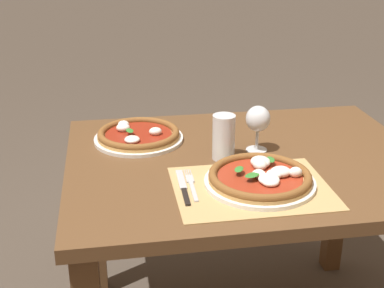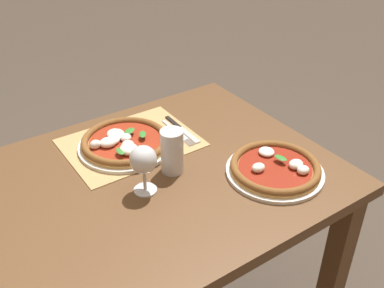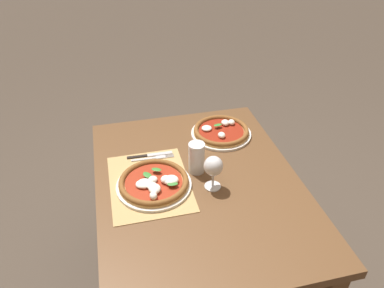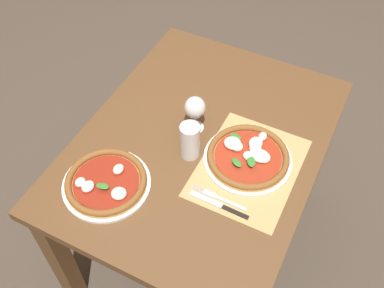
{
  "view_description": "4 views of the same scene",
  "coord_description": "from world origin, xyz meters",
  "px_view_note": "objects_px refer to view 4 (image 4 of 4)",
  "views": [
    {
      "loc": [
        -0.43,
        -1.51,
        1.44
      ],
      "look_at": [
        -0.18,
        -0.0,
        0.8
      ],
      "focal_mm": 50.0,
      "sensor_mm": 36.0,
      "label": 1
    },
    {
      "loc": [
        0.52,
        0.99,
        1.58
      ],
      "look_at": [
        -0.13,
        0.04,
        0.84
      ],
      "focal_mm": 42.0,
      "sensor_mm": 36.0,
      "label": 2
    },
    {
      "loc": [
        1.19,
        -0.32,
        1.8
      ],
      "look_at": [
        -0.2,
        0.02,
        0.8
      ],
      "focal_mm": 35.0,
      "sensor_mm": 36.0,
      "label": 3
    },
    {
      "loc": [
        -0.99,
        -0.46,
        2.03
      ],
      "look_at": [
        -0.09,
        -0.01,
        0.82
      ],
      "focal_mm": 42.0,
      "sensor_mm": 36.0,
      "label": 4
    }
  ],
  "objects_px": {
    "pint_glass": "(190,141)",
    "fork": "(219,198)",
    "pizza_near": "(248,156)",
    "pizza_far": "(106,182)",
    "knife": "(219,205)",
    "wine_glass": "(195,109)"
  },
  "relations": [
    {
      "from": "pizza_far",
      "to": "wine_glass",
      "type": "xyz_separation_m",
      "value": [
        0.38,
        -0.15,
        0.09
      ]
    },
    {
      "from": "fork",
      "to": "pizza_far",
      "type": "bearing_deg",
      "value": 108.62
    },
    {
      "from": "wine_glass",
      "to": "pizza_far",
      "type": "bearing_deg",
      "value": 157.86
    },
    {
      "from": "pint_glass",
      "to": "pizza_near",
      "type": "bearing_deg",
      "value": -71.93
    },
    {
      "from": "pizza_near",
      "to": "fork",
      "type": "relative_size",
      "value": 1.6
    },
    {
      "from": "pizza_near",
      "to": "pizza_far",
      "type": "height_order",
      "value": "pizza_near"
    },
    {
      "from": "pint_glass",
      "to": "fork",
      "type": "bearing_deg",
      "value": -126.83
    },
    {
      "from": "pint_glass",
      "to": "knife",
      "type": "relative_size",
      "value": 0.67
    },
    {
      "from": "fork",
      "to": "pizza_near",
      "type": "bearing_deg",
      "value": -7.15
    },
    {
      "from": "pizza_far",
      "to": "wine_glass",
      "type": "bearing_deg",
      "value": -22.14
    },
    {
      "from": "pizza_near",
      "to": "knife",
      "type": "relative_size",
      "value": 1.48
    },
    {
      "from": "wine_glass",
      "to": "pint_glass",
      "type": "bearing_deg",
      "value": -161.59
    },
    {
      "from": "wine_glass",
      "to": "knife",
      "type": "xyz_separation_m",
      "value": [
        -0.28,
        -0.23,
        -0.1
      ]
    },
    {
      "from": "pizza_near",
      "to": "pizza_far",
      "type": "relative_size",
      "value": 1.04
    },
    {
      "from": "pizza_near",
      "to": "wine_glass",
      "type": "bearing_deg",
      "value": 76.97
    },
    {
      "from": "pizza_far",
      "to": "knife",
      "type": "bearing_deg",
      "value": -75.43
    },
    {
      "from": "pizza_far",
      "to": "knife",
      "type": "distance_m",
      "value": 0.39
    },
    {
      "from": "knife",
      "to": "pizza_far",
      "type": "bearing_deg",
      "value": 104.57
    },
    {
      "from": "pizza_near",
      "to": "wine_glass",
      "type": "xyz_separation_m",
      "value": [
        0.06,
        0.24,
        0.08
      ]
    },
    {
      "from": "pint_glass",
      "to": "pizza_far",
      "type": "bearing_deg",
      "value": 142.89
    },
    {
      "from": "wine_glass",
      "to": "knife",
      "type": "height_order",
      "value": "wine_glass"
    },
    {
      "from": "fork",
      "to": "pint_glass",
      "type": "bearing_deg",
      "value": 53.17
    }
  ]
}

